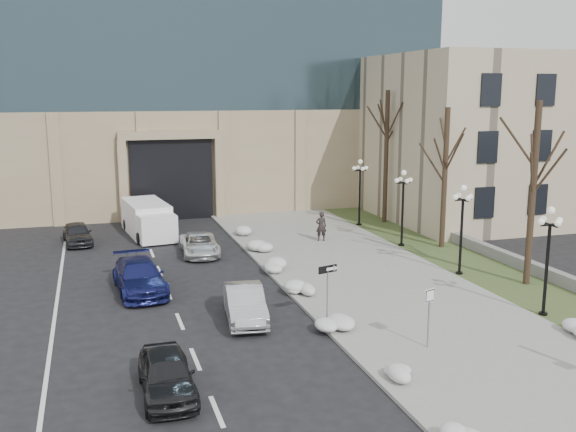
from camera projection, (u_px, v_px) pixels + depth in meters
name	position (u px, v px, depth m)	size (l,w,h in m)	color
ground	(444.00, 411.00, 19.15)	(160.00, 160.00, 0.00)	black
sidewalk	(362.00, 274.00, 33.28)	(9.00, 40.00, 0.12)	gray
curb	(279.00, 282.00, 31.97)	(0.30, 40.00, 0.14)	gray
grass_strip	(471.00, 265.00, 35.17)	(4.00, 40.00, 0.10)	#394B25
stone_wall	(482.00, 249.00, 37.57)	(0.50, 30.00, 0.70)	gray
classical_building	(508.00, 135.00, 50.64)	(22.00, 18.12, 12.00)	tan
car_a	(167.00, 374.00, 20.07)	(1.63, 4.06, 1.38)	black
car_b	(245.00, 303.00, 26.68)	(1.53, 4.39, 1.45)	#B2B6BA
car_c	(139.00, 277.00, 30.41)	(2.14, 5.26, 1.53)	navy
car_d	(200.00, 244.00, 37.43)	(2.06, 4.46, 1.24)	silver
car_e	(77.00, 233.00, 40.08)	(1.59, 3.96, 1.35)	#2E2E33
pedestrian	(321.00, 226.00, 40.40)	(0.68, 0.45, 1.86)	black
box_truck	(148.00, 220.00, 42.45)	(3.11, 7.03, 2.16)	white
one_way_sign	(331.00, 276.00, 25.91)	(0.94, 0.37, 2.52)	slate
keep_sign	(429.00, 305.00, 23.37)	(0.50, 0.19, 2.36)	slate
snow_clump_b	(396.00, 375.00, 20.91)	(1.10, 1.60, 0.36)	silver
snow_clump_c	(331.00, 322.00, 25.69)	(1.10, 1.60, 0.36)	silver
snow_clump_d	(301.00, 290.00, 29.90)	(1.10, 1.60, 0.36)	silver
snow_clump_e	(273.00, 268.00, 33.67)	(1.10, 1.60, 0.36)	silver
snow_clump_f	(259.00, 249.00, 37.63)	(1.10, 1.60, 0.36)	silver
snow_clump_g	(240.00, 232.00, 42.35)	(1.10, 1.60, 0.36)	silver
snow_clump_h	(576.00, 332.00, 24.61)	(1.10, 1.60, 0.36)	silver
lamppost_a	(548.00, 246.00, 26.60)	(1.18, 1.18, 4.76)	black
lamppost_b	(462.00, 218.00, 32.70)	(1.18, 1.18, 4.76)	black
lamppost_c	(403.00, 198.00, 38.79)	(1.18, 1.18, 4.76)	black
lamppost_d	(360.00, 183.00, 44.88)	(1.18, 1.18, 4.76)	black
tree_near	(535.00, 168.00, 30.47)	(3.20, 3.20, 9.00)	black
tree_mid	(446.00, 158.00, 38.03)	(3.20, 3.20, 8.50)	black
tree_far	(387.00, 138.00, 45.41)	(3.20, 3.20, 9.50)	black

